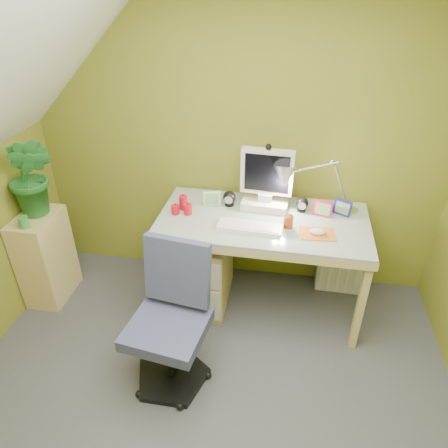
% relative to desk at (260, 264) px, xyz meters
% --- Properties ---
extents(floor, '(3.20, 3.20, 0.01)m').
position_rel_desk_xyz_m(floor, '(-0.26, -1.18, -0.41)').
color(floor, '#47474C').
rests_on(floor, ground).
extents(wall_back, '(3.20, 0.01, 2.40)m').
position_rel_desk_xyz_m(wall_back, '(-0.26, 0.42, 0.80)').
color(wall_back, olive).
rests_on(wall_back, floor).
extents(desk, '(1.52, 0.78, 0.81)m').
position_rel_desk_xyz_m(desk, '(0.00, 0.00, 0.00)').
color(desk, tan).
rests_on(desk, floor).
extents(monitor, '(0.39, 0.24, 0.51)m').
position_rel_desk_xyz_m(monitor, '(0.00, 0.18, 0.66)').
color(monitor, beige).
rests_on(monitor, desk).
extents(speaker_left, '(0.11, 0.11, 0.12)m').
position_rel_desk_xyz_m(speaker_left, '(-0.27, 0.16, 0.46)').
color(speaker_left, black).
rests_on(speaker_left, desk).
extents(speaker_right, '(0.11, 0.11, 0.11)m').
position_rel_desk_xyz_m(speaker_right, '(0.27, 0.16, 0.46)').
color(speaker_right, black).
rests_on(speaker_right, desk).
extents(keyboard, '(0.46, 0.17, 0.02)m').
position_rel_desk_xyz_m(keyboard, '(-0.08, -0.14, 0.42)').
color(keyboard, white).
rests_on(keyboard, desk).
extents(mousepad, '(0.25, 0.18, 0.01)m').
position_rel_desk_xyz_m(mousepad, '(0.38, -0.14, 0.41)').
color(mousepad, orange).
rests_on(mousepad, desk).
extents(mouse, '(0.12, 0.09, 0.04)m').
position_rel_desk_xyz_m(mouse, '(0.38, -0.14, 0.42)').
color(mouse, silver).
rests_on(mouse, mousepad).
extents(amber_tumbler, '(0.08, 0.08, 0.09)m').
position_rel_desk_xyz_m(amber_tumbler, '(0.18, -0.08, 0.45)').
color(amber_tumbler, '#8F3614').
rests_on(amber_tumbler, desk).
extents(candle_cluster, '(0.17, 0.15, 0.11)m').
position_rel_desk_xyz_m(candle_cluster, '(-0.60, 0.01, 0.46)').
color(candle_cluster, red).
rests_on(candle_cluster, desk).
extents(photo_frame_red, '(0.13, 0.05, 0.11)m').
position_rel_desk_xyz_m(photo_frame_red, '(0.42, 0.12, 0.46)').
color(photo_frame_red, red).
rests_on(photo_frame_red, desk).
extents(photo_frame_blue, '(0.12, 0.08, 0.11)m').
position_rel_desk_xyz_m(photo_frame_blue, '(0.56, 0.16, 0.46)').
color(photo_frame_blue, '#16189A').
rests_on(photo_frame_blue, desk).
extents(photo_frame_green, '(0.13, 0.05, 0.11)m').
position_rel_desk_xyz_m(photo_frame_green, '(-0.40, 0.14, 0.46)').
color(photo_frame_green, '#B7D18F').
rests_on(photo_frame_green, desk).
extents(desk_lamp, '(0.59, 0.29, 0.62)m').
position_rel_desk_xyz_m(desk_lamp, '(0.45, 0.18, 0.71)').
color(desk_lamp, '#ABABAF').
rests_on(desk_lamp, desk).
extents(side_ledge, '(0.28, 0.43, 0.76)m').
position_rel_desk_xyz_m(side_ledge, '(-1.71, -0.16, -0.03)').
color(side_ledge, tan).
rests_on(side_ledge, floor).
extents(potted_plant, '(0.34, 0.28, 0.62)m').
position_rel_desk_xyz_m(potted_plant, '(-1.68, -0.11, 0.66)').
color(potted_plant, '#236927').
rests_on(potted_plant, side_ledge).
extents(green_cup, '(0.08, 0.08, 0.09)m').
position_rel_desk_xyz_m(green_cup, '(-1.69, -0.31, 0.40)').
color(green_cup, '#3A8C3C').
rests_on(green_cup, side_ledge).
extents(task_chair, '(0.60, 0.60, 0.95)m').
position_rel_desk_xyz_m(task_chair, '(-0.50, -0.82, 0.07)').
color(task_chair, '#393F5E').
rests_on(task_chair, floor).
extents(radiator, '(0.43, 0.18, 0.42)m').
position_rel_desk_xyz_m(radiator, '(0.68, 0.32, -0.19)').
color(radiator, silver).
rests_on(radiator, floor).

